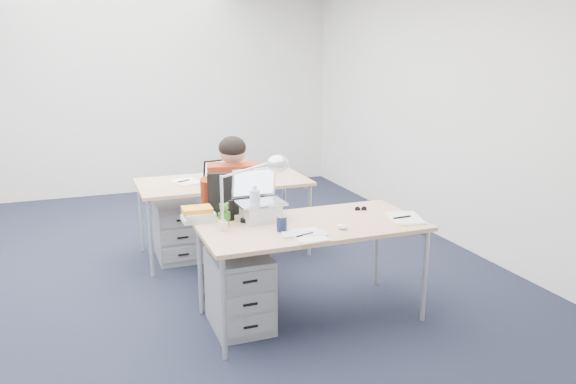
{
  "coord_description": "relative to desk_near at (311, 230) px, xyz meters",
  "views": [
    {
      "loc": [
        -0.56,
        -4.4,
        1.95
      ],
      "look_at": [
        0.97,
        -0.38,
        0.85
      ],
      "focal_mm": 35.0,
      "sensor_mm": 36.0,
      "label": 1
    }
  ],
  "objects": [
    {
      "name": "seated_person",
      "position": [
        -0.36,
        0.82,
        -0.05
      ],
      "size": [
        0.48,
        0.76,
        1.28
      ],
      "rotation": [
        0.0,
        0.0,
        -0.2
      ],
      "color": "#A83918",
      "rests_on": "ground"
    },
    {
      "name": "can_koozie",
      "position": [
        -0.26,
        -0.09,
        0.1
      ],
      "size": [
        0.08,
        0.08,
        0.12
      ],
      "primitive_type": "cylinder",
      "rotation": [
        0.0,
        0.0,
        -0.19
      ],
      "color": "#162146",
      "rests_on": "desk_near"
    },
    {
      "name": "office_chair",
      "position": [
        -0.39,
        0.64,
        -0.39
      ],
      "size": [
        0.78,
        0.78,
        1.04
      ],
      "rotation": [
        0.0,
        0.0,
        -0.21
      ],
      "color": "black",
      "rests_on": "ground"
    },
    {
      "name": "far_cup",
      "position": [
        -0.11,
        1.77,
        0.1
      ],
      "size": [
        0.07,
        0.07,
        0.1
      ],
      "primitive_type": "cylinder",
      "rotation": [
        0.0,
        0.0,
        -0.02
      ],
      "color": "white",
      "rests_on": "desk_far"
    },
    {
      "name": "papers_right",
      "position": [
        0.69,
        -0.14,
        0.05
      ],
      "size": [
        0.29,
        0.36,
        0.01
      ],
      "primitive_type": "cube",
      "rotation": [
        0.0,
        0.0,
        -0.25
      ],
      "color": "#F4D88D",
      "rests_on": "desk_near"
    },
    {
      "name": "room",
      "position": [
        -0.97,
        0.86,
        1.03
      ],
      "size": [
        6.02,
        7.02,
        2.8
      ],
      "color": "silver",
      "rests_on": "ground"
    },
    {
      "name": "floor",
      "position": [
        -0.97,
        0.86,
        -0.68
      ],
      "size": [
        7.0,
        7.0,
        0.0
      ],
      "primitive_type": "plane",
      "color": "black",
      "rests_on": "ground"
    },
    {
      "name": "far_papers",
      "position": [
        -0.6,
        1.6,
        0.05
      ],
      "size": [
        0.27,
        0.34,
        0.01
      ],
      "primitive_type": "cube",
      "rotation": [
        0.0,
        0.0,
        0.23
      ],
      "color": "white",
      "rests_on": "desk_far"
    },
    {
      "name": "cordless_phone",
      "position": [
        -0.52,
        0.28,
        0.12
      ],
      "size": [
        0.05,
        0.04,
        0.15
      ],
      "primitive_type": "cube",
      "rotation": [
        0.0,
        0.0,
        0.43
      ],
      "color": "black",
      "rests_on": "desk_near"
    },
    {
      "name": "bear_figurine",
      "position": [
        -0.6,
        0.18,
        0.13
      ],
      "size": [
        0.09,
        0.07,
        0.17
      ],
      "primitive_type": null,
      "rotation": [
        0.0,
        0.0,
        0.03
      ],
      "color": "#1F681B",
      "rests_on": "desk_near"
    },
    {
      "name": "desk_far",
      "position": [
        -0.25,
        1.55,
        0.0
      ],
      "size": [
        1.6,
        0.8,
        0.73
      ],
      "color": "tan",
      "rests_on": "ground"
    },
    {
      "name": "wireless_keyboard",
      "position": [
        -0.15,
        -0.22,
        0.05
      ],
      "size": [
        0.31,
        0.18,
        0.01
      ],
      "primitive_type": "cube",
      "rotation": [
        0.0,
        0.0,
        -0.19
      ],
      "color": "white",
      "rests_on": "desk_near"
    },
    {
      "name": "desk_near",
      "position": [
        0.0,
        0.0,
        0.0
      ],
      "size": [
        1.6,
        0.8,
        0.73
      ],
      "color": "tan",
      "rests_on": "ground"
    },
    {
      "name": "water_bottle",
      "position": [
        -0.35,
        0.24,
        0.17
      ],
      "size": [
        0.1,
        0.1,
        0.26
      ],
      "primitive_type": "cylinder",
      "rotation": [
        0.0,
        0.0,
        0.4
      ],
      "color": "silver",
      "rests_on": "desk_near"
    },
    {
      "name": "silver_laptop",
      "position": [
        -0.32,
        0.2,
        0.23
      ],
      "size": [
        0.35,
        0.28,
        0.36
      ],
      "primitive_type": null,
      "rotation": [
        0.0,
        0.0,
        0.03
      ],
      "color": "silver",
      "rests_on": "desk_near"
    },
    {
      "name": "desk_lamp",
      "position": [
        -0.48,
        0.09,
        0.31
      ],
      "size": [
        0.47,
        0.18,
        0.52
      ],
      "primitive_type": null,
      "rotation": [
        0.0,
        0.0,
        -0.04
      ],
      "color": "silver",
      "rests_on": "desk_near"
    },
    {
      "name": "papers_left",
      "position": [
        -0.14,
        -0.26,
        0.05
      ],
      "size": [
        0.21,
        0.3,
        0.01
      ],
      "primitive_type": "cube",
      "rotation": [
        0.0,
        0.0,
        -0.02
      ],
      "color": "#F4D88D",
      "rests_on": "desk_near"
    },
    {
      "name": "headphones",
      "position": [
        -0.38,
        0.2,
        0.06
      ],
      "size": [
        0.19,
        0.15,
        0.03
      ],
      "primitive_type": null,
      "rotation": [
        0.0,
        0.0,
        -0.02
      ],
      "color": "black",
      "rests_on": "desk_near"
    },
    {
      "name": "drawer_pedestal_near",
      "position": [
        -0.53,
        0.04,
        -0.41
      ],
      "size": [
        0.4,
        0.5,
        0.55
      ],
      "primitive_type": "cube",
      "color": "#999C9E",
      "rests_on": "ground"
    },
    {
      "name": "drawer_pedestal_far",
      "position": [
        -0.7,
        1.59,
        -0.41
      ],
      "size": [
        0.4,
        0.5,
        0.55
      ],
      "primitive_type": "cube",
      "color": "#999C9E",
      "rests_on": "ground"
    },
    {
      "name": "dark_laptop",
      "position": [
        -0.29,
        1.26,
        0.18
      ],
      "size": [
        0.41,
        0.4,
        0.26
      ],
      "primitive_type": null,
      "rotation": [
        0.0,
        0.0,
        0.17
      ],
      "color": "black",
      "rests_on": "desk_far"
    },
    {
      "name": "sunglasses",
      "position": [
        0.49,
        0.17,
        0.06
      ],
      "size": [
        0.1,
        0.07,
        0.02
      ],
      "primitive_type": null,
      "rotation": [
        0.0,
        0.0,
        -0.26
      ],
      "color": "black",
      "rests_on": "desk_near"
    },
    {
      "name": "book_stack",
      "position": [
        -0.75,
        0.35,
        0.1
      ],
      "size": [
        0.28,
        0.25,
        0.1
      ],
      "primitive_type": "cube",
      "rotation": [
        0.0,
        0.0,
        -0.41
      ],
      "color": "silver",
      "rests_on": "desk_near"
    },
    {
      "name": "computer_mouse",
      "position": [
        0.15,
        -0.19,
        0.06
      ],
      "size": [
        0.08,
        0.11,
        0.03
      ],
      "primitive_type": "ellipsoid",
      "rotation": [
        0.0,
        0.0,
        0.24
      ],
      "color": "white",
      "rests_on": "desk_near"
    }
  ]
}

